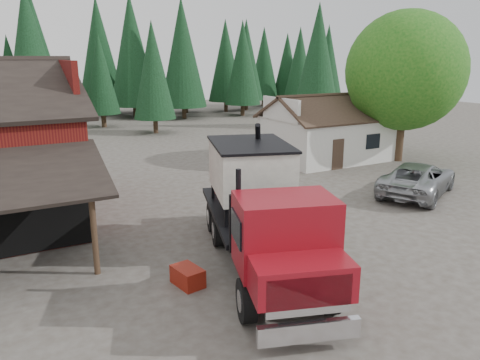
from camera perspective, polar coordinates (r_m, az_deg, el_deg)
ground at (r=17.04m, az=3.64°, el=-10.05°), size 120.00×120.00×0.00m
farmhouse at (r=34.09m, az=10.56°, el=5.34°), size 8.60×6.42×4.65m
deciduous_tree at (r=34.24m, az=19.52°, el=11.94°), size 8.00×8.00×10.20m
conifer_backdrop at (r=56.10m, az=-20.07°, el=6.64°), size 76.00×16.00×16.00m
near_pine_b at (r=45.35m, az=-10.55°, el=13.02°), size 3.96×3.96×10.40m
near_pine_c at (r=49.42m, az=9.45°, el=14.37°), size 4.84×4.84×12.40m
near_pine_d at (r=47.21m, az=-24.20°, el=13.90°), size 5.28×5.28×13.40m
feed_truck at (r=16.07m, az=2.59°, el=-3.14°), size 5.86×10.79×4.72m
silver_car at (r=26.56m, az=20.84°, el=0.17°), size 6.90×5.40×1.74m
equip_box at (r=15.46m, az=-6.40°, el=-11.60°), size 0.88×1.20×0.60m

